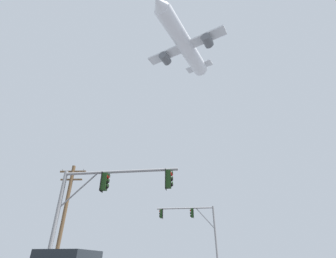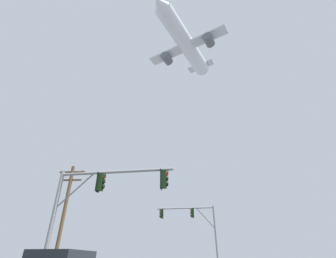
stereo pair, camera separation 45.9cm
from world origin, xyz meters
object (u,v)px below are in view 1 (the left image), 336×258
utility_pole (64,214)px  airplane (184,44)px  signal_pole_near (102,195)px  signal_pole_far (194,222)px

utility_pole → airplane: airplane is taller
signal_pole_near → signal_pole_far: bearing=68.3°
utility_pole → airplane: 55.39m
signal_pole_near → signal_pole_far: signal_pole_far is taller
signal_pole_far → utility_pole: utility_pole is taller
utility_pole → airplane: bearing=65.6°
signal_pole_far → utility_pole: 12.99m
signal_pole_far → signal_pole_near: bearing=-111.7°
signal_pole_near → utility_pole: 8.45m
utility_pole → signal_pole_near: bearing=-54.6°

